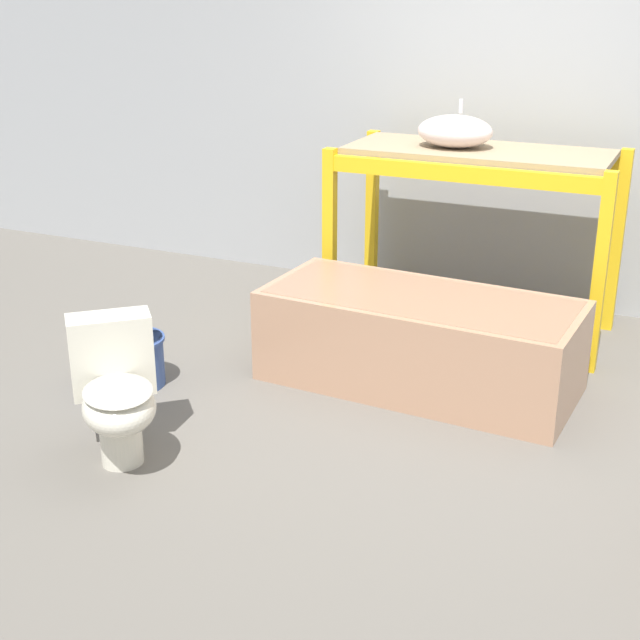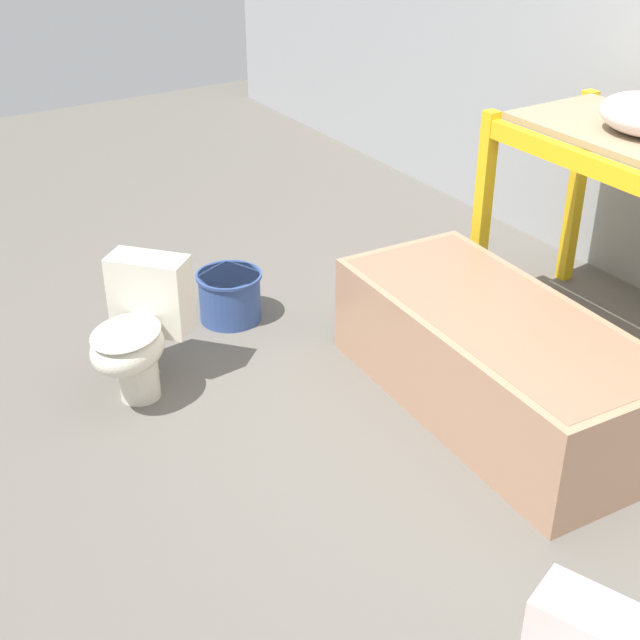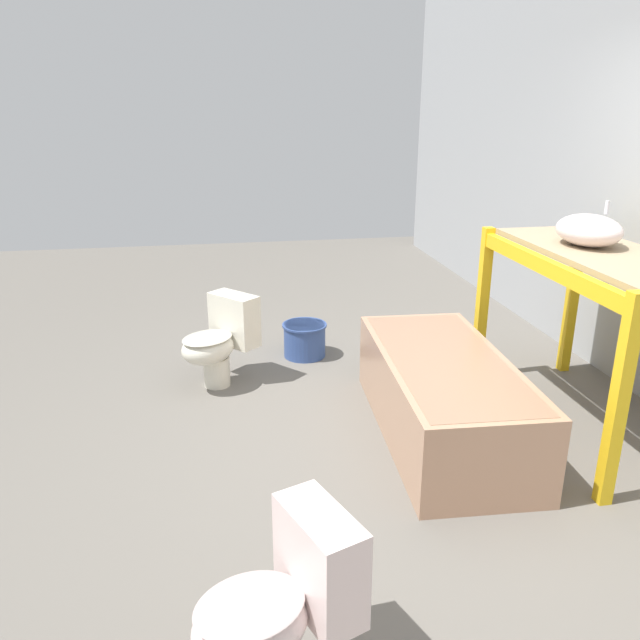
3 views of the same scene
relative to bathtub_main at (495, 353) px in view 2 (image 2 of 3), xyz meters
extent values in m
plane|color=#666059|center=(0.14, -0.22, -0.29)|extent=(12.00, 12.00, 0.00)
cube|color=yellow|center=(-0.77, 0.57, 0.27)|extent=(0.07, 0.07, 1.12)
cube|color=yellow|center=(-0.77, 1.27, 0.27)|extent=(0.07, 0.07, 1.12)
cube|color=yellow|center=(0.02, 0.57, 0.75)|extent=(1.59, 0.06, 0.09)
cube|color=tan|center=(0.00, 0.00, -0.04)|extent=(1.69, 0.82, 0.50)
cube|color=#977056|center=(0.00, 0.00, 0.11)|extent=(1.60, 0.73, 0.21)
cylinder|color=silver|center=(-0.95, -1.35, -0.18)|extent=(0.19, 0.19, 0.22)
ellipsoid|color=silver|center=(-0.90, -1.40, 0.02)|extent=(0.50, 0.51, 0.22)
ellipsoid|color=#B3AF9F|center=(-0.90, -1.40, 0.10)|extent=(0.48, 0.48, 0.03)
cube|color=silver|center=(-1.08, -1.20, 0.16)|extent=(0.39, 0.38, 0.38)
cylinder|color=#334C8C|center=(-1.39, -0.64, -0.15)|extent=(0.33, 0.33, 0.27)
cylinder|color=#334C8C|center=(-1.39, -0.64, -0.02)|extent=(0.36, 0.36, 0.02)
camera|label=1|loc=(1.33, -4.20, 1.76)|focal=50.00mm
camera|label=2|loc=(2.48, -2.50, 2.12)|focal=50.00mm
camera|label=3|loc=(3.24, -1.33, 1.64)|focal=35.00mm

